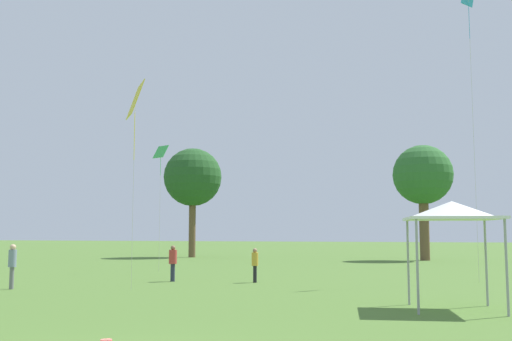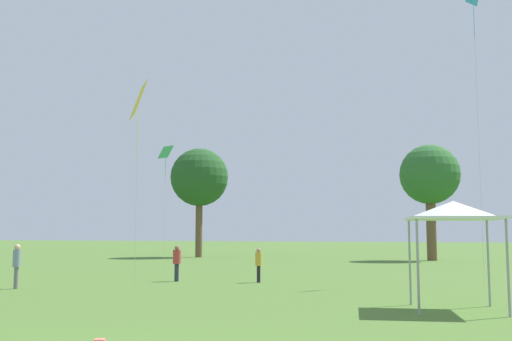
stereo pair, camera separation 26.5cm
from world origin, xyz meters
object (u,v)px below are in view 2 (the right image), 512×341
(person_standing_3, at_px, (17,262))
(kite_1, at_px, (166,155))
(canopy_tent, at_px, (453,211))
(kite_2, at_px, (473,6))
(distant_tree_1, at_px, (199,178))
(person_standing_0, at_px, (177,260))
(person_standing_1, at_px, (259,262))
(kite_3, at_px, (138,103))
(distant_tree_0, at_px, (430,176))

(person_standing_3, distance_m, kite_1, 12.86)
(canopy_tent, xyz_separation_m, kite_2, (1.04, 10.81, 10.07))
(canopy_tent, distance_m, distant_tree_1, 40.45)
(person_standing_3, height_order, distant_tree_1, distant_tree_1)
(canopy_tent, height_order, distant_tree_1, distant_tree_1)
(person_standing_3, bearing_deg, canopy_tent, -82.47)
(person_standing_0, relative_size, canopy_tent, 0.52)
(person_standing_1, xyz_separation_m, kite_3, (-3.34, -5.12, 6.49))
(person_standing_3, bearing_deg, kite_2, -49.84)
(person_standing_1, relative_size, canopy_tent, 0.49)
(kite_1, distance_m, kite_2, 18.40)
(canopy_tent, height_order, kite_1, kite_1)
(kite_2, xyz_separation_m, distant_tree_0, (-3.34, 21.95, -5.97))
(person_standing_3, xyz_separation_m, distant_tree_0, (14.40, 31.46, 5.86))
(person_standing_0, distance_m, kite_1, 9.22)
(kite_1, height_order, distant_tree_0, distant_tree_0)
(person_standing_0, height_order, distant_tree_0, distant_tree_0)
(person_standing_0, distance_m, kite_2, 18.38)
(kite_2, xyz_separation_m, distant_tree_1, (-24.23, 22.03, -5.51))
(kite_1, height_order, kite_2, kite_2)
(person_standing_1, distance_m, kite_2, 15.73)
(distant_tree_0, distance_m, distant_tree_1, 20.89)
(kite_2, distance_m, distant_tree_1, 33.20)
(person_standing_0, xyz_separation_m, kite_1, (-3.85, 6.04, 5.80))
(canopy_tent, height_order, distant_tree_0, distant_tree_0)
(kite_1, xyz_separation_m, distant_tree_0, (13.89, 19.93, 0.16))
(distant_tree_1, bearing_deg, person_standing_1, -60.09)
(kite_1, relative_size, kite_3, 0.90)
(person_standing_1, relative_size, distant_tree_1, 0.15)
(kite_1, height_order, distant_tree_1, distant_tree_1)
(person_standing_0, distance_m, distant_tree_1, 28.94)
(person_standing_1, height_order, kite_3, kite_3)
(kite_2, bearing_deg, person_standing_1, 7.73)
(distant_tree_0, xyz_separation_m, distant_tree_1, (-20.88, 0.08, 0.47))
(person_standing_0, height_order, kite_3, kite_3)
(person_standing_1, bearing_deg, distant_tree_1, 110.43)
(person_standing_0, bearing_deg, person_standing_3, -23.69)
(distant_tree_1, bearing_deg, distant_tree_0, -0.22)
(canopy_tent, height_order, kite_3, kite_3)
(person_standing_0, distance_m, canopy_tent, 14.21)
(person_standing_0, relative_size, kite_1, 0.22)
(canopy_tent, xyz_separation_m, distant_tree_1, (-23.18, 32.84, 4.56))
(person_standing_0, relative_size, person_standing_1, 1.08)
(person_standing_3, height_order, kite_1, kite_1)
(person_standing_0, distance_m, person_standing_1, 3.84)
(person_standing_0, xyz_separation_m, distant_tree_0, (10.04, 25.97, 5.96))
(person_standing_0, height_order, person_standing_3, person_standing_3)
(person_standing_0, bearing_deg, kite_1, -132.68)
(kite_2, bearing_deg, canopy_tent, 72.71)
(kite_1, bearing_deg, kite_2, 58.71)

